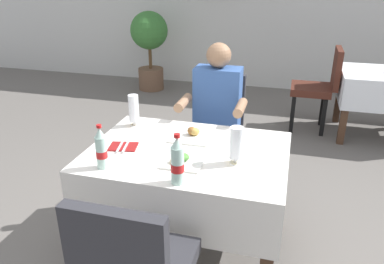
% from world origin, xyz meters
% --- Properties ---
extents(ground_plane, '(11.00, 11.00, 0.00)m').
position_xyz_m(ground_plane, '(0.00, 0.00, 0.00)').
color(ground_plane, '#66605B').
extents(main_dining_table, '(1.22, 0.90, 0.74)m').
position_xyz_m(main_dining_table, '(0.04, 0.10, 0.57)').
color(main_dining_table, white).
rests_on(main_dining_table, ground).
extents(chair_far_diner_seat, '(0.44, 0.50, 0.97)m').
position_xyz_m(chair_far_diner_seat, '(0.04, 0.94, 0.55)').
color(chair_far_diner_seat, '#2D2D33').
rests_on(chair_far_diner_seat, ground).
extents(seated_diner_far, '(0.50, 0.46, 1.26)m').
position_xyz_m(seated_diner_far, '(0.06, 0.83, 0.71)').
color(seated_diner_far, '#282D42').
rests_on(seated_diner_far, ground).
extents(plate_near_camera, '(0.23, 0.23, 0.05)m').
position_xyz_m(plate_near_camera, '(0.06, -0.06, 0.75)').
color(plate_near_camera, white).
rests_on(plate_near_camera, main_dining_table).
extents(plate_far_diner, '(0.26, 0.26, 0.07)m').
position_xyz_m(plate_far_diner, '(0.01, 0.30, 0.76)').
color(plate_far_diner, white).
rests_on(plate_far_diner, main_dining_table).
extents(beer_glass_left, '(0.07, 0.07, 0.23)m').
position_xyz_m(beer_glass_left, '(-0.43, 0.38, 0.86)').
color(beer_glass_left, white).
rests_on(beer_glass_left, main_dining_table).
extents(beer_glass_middle, '(0.08, 0.08, 0.22)m').
position_xyz_m(beer_glass_middle, '(0.35, 0.01, 0.85)').
color(beer_glass_middle, white).
rests_on(beer_glass_middle, main_dining_table).
extents(cola_bottle_primary, '(0.07, 0.07, 0.28)m').
position_xyz_m(cola_bottle_primary, '(0.10, -0.28, 0.86)').
color(cola_bottle_primary, silver).
rests_on(cola_bottle_primary, main_dining_table).
extents(cola_bottle_secondary, '(0.06, 0.06, 0.26)m').
position_xyz_m(cola_bottle_secondary, '(-0.36, -0.24, 0.85)').
color(cola_bottle_secondary, silver).
rests_on(cola_bottle_secondary, main_dining_table).
extents(napkin_cutlery_set, '(0.19, 0.20, 0.01)m').
position_xyz_m(napkin_cutlery_set, '(-0.36, 0.04, 0.74)').
color(napkin_cutlery_set, maroon).
rests_on(napkin_cutlery_set, main_dining_table).
extents(background_dining_table, '(0.89, 0.79, 0.74)m').
position_xyz_m(background_dining_table, '(1.57, 2.49, 0.55)').
color(background_dining_table, white).
rests_on(background_dining_table, ground).
extents(background_chair_left, '(0.50, 0.44, 0.97)m').
position_xyz_m(background_chair_left, '(0.92, 2.49, 0.55)').
color(background_chair_left, '#4C2319').
rests_on(background_chair_left, ground).
extents(potted_plant_corner, '(0.56, 0.56, 1.19)m').
position_xyz_m(potted_plant_corner, '(-1.54, 3.53, 0.75)').
color(potted_plant_corner, brown).
rests_on(potted_plant_corner, ground).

